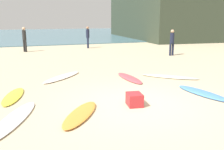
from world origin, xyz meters
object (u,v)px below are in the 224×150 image
object	(u,v)px
surfboard_3	(202,93)
beachgoer_near	(24,38)
beach_cooler	(134,100)
surfboard_1	(129,78)
surfboard_2	(14,119)
surfboard_5	(13,96)
surfboard_0	(81,114)
beachgoer_far	(88,36)
beachgoer_mid	(172,41)
surfboard_4	(62,77)
surfboard_6	(170,77)

from	to	relation	value
surfboard_3	beachgoer_near	xyz separation A→B (m)	(-5.04, 13.65, 1.01)
beach_cooler	surfboard_1	bearing A→B (deg)	67.67
surfboard_2	surfboard_5	size ratio (longest dim) A/B	1.30
surfboard_3	surfboard_5	world-z (taller)	surfboard_3
surfboard_2	beachgoer_near	world-z (taller)	beachgoer_near
beachgoer_near	surfboard_0	bearing A→B (deg)	-33.35
beachgoer_near	beach_cooler	bearing A→B (deg)	-26.66
surfboard_5	beachgoer_near	distance (m)	11.85
beachgoer_far	beach_cooler	distance (m)	14.90
surfboard_5	beachgoer_mid	distance (m)	11.84
surfboard_0	surfboard_2	distance (m)	1.62
surfboard_3	beachgoer_mid	world-z (taller)	beachgoer_mid
surfboard_3	beach_cooler	world-z (taller)	beach_cooler
surfboard_3	surfboard_4	distance (m)	5.60
surfboard_4	surfboard_6	bearing A→B (deg)	24.67
beach_cooler	beachgoer_near	bearing A→B (deg)	100.01
surfboard_3	beachgoer_mid	size ratio (longest dim) A/B	1.21
surfboard_3	beachgoer_near	bearing A→B (deg)	-76.52
surfboard_2	surfboard_3	size ratio (longest dim) A/B	1.21
surfboard_0	surfboard_2	bearing A→B (deg)	23.87
beachgoer_mid	beachgoer_far	distance (m)	7.59
surfboard_6	surfboard_0	bearing A→B (deg)	164.53
surfboard_0	beachgoer_near	bearing A→B (deg)	-52.91
surfboard_2	beach_cooler	distance (m)	3.23
surfboard_4	beachgoer_far	distance (m)	11.21
surfboard_6	beachgoer_far	world-z (taller)	beachgoer_far
surfboard_4	beachgoer_near	xyz separation A→B (m)	(-1.12, 9.65, 1.02)
surfboard_3	beachgoer_mid	xyz separation A→B (m)	(4.22, 8.04, 0.94)
surfboard_3	beach_cooler	distance (m)	2.60
surfboard_5	beachgoer_mid	bearing A→B (deg)	-135.84
surfboard_2	beachgoer_mid	distance (m)	12.98
surfboard_0	surfboard_3	distance (m)	4.24
beachgoer_mid	beachgoer_far	world-z (taller)	beachgoer_far
surfboard_3	surfboard_4	bearing A→B (deg)	-52.36
surfboard_2	surfboard_4	xyz separation A→B (m)	(1.89, 4.14, 0.00)
surfboard_3	surfboard_6	bearing A→B (deg)	-105.13
surfboard_1	beachgoer_mid	bearing A→B (deg)	43.49
surfboard_1	beachgoer_far	distance (m)	11.71
surfboard_0	beach_cooler	bearing A→B (deg)	-139.19
surfboard_2	surfboard_5	world-z (taller)	surfboard_2
surfboard_2	surfboard_3	bearing A→B (deg)	23.94
beachgoer_far	surfboard_3	bearing A→B (deg)	-172.84
surfboard_2	beach_cooler	world-z (taller)	beach_cooler
surfboard_0	beachgoer_far	distance (m)	15.48
beachgoer_near	beach_cooler	size ratio (longest dim) A/B	3.69
surfboard_0	surfboard_4	distance (m)	4.42
beachgoer_near	beachgoer_far	size ratio (longest dim) A/B	1.02
surfboard_4	surfboard_5	distance (m)	2.87
surfboard_4	beachgoer_far	size ratio (longest dim) A/B	1.34
beachgoer_near	beachgoer_mid	bearing A→B (deg)	22.13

